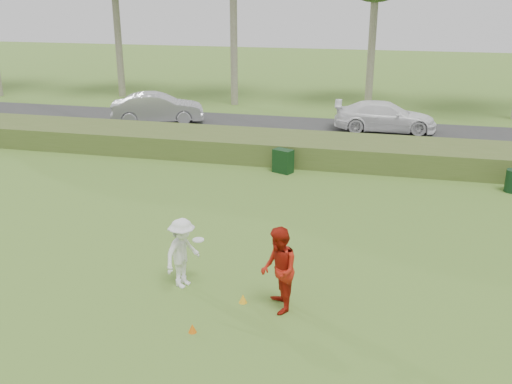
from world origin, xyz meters
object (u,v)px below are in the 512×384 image
(cone_yellow, at_px, (243,299))
(player_white, at_px, (182,253))
(car_right, at_px, (385,117))
(player_red, at_px, (279,270))
(car_mid, at_px, (158,108))
(utility_cabinet, at_px, (283,161))
(cone_orange, at_px, (192,328))

(cone_yellow, bearing_deg, player_white, 164.76)
(player_white, bearing_deg, car_right, 5.52)
(car_right, bearing_deg, player_red, 169.84)
(player_white, height_order, cone_yellow, player_white)
(player_red, height_order, car_mid, player_red)
(player_red, height_order, utility_cabinet, player_red)
(car_mid, bearing_deg, car_right, -105.71)
(player_red, distance_m, utility_cabinet, 10.04)
(utility_cabinet, bearing_deg, car_mid, 163.64)
(player_red, height_order, car_right, player_red)
(cone_orange, height_order, car_mid, car_mid)
(cone_yellow, relative_size, utility_cabinet, 0.23)
(player_red, distance_m, cone_orange, 2.17)
(player_white, height_order, car_right, player_white)
(car_mid, relative_size, car_right, 0.95)
(cone_yellow, xyz_separation_m, car_right, (2.55, 17.49, 0.67))
(player_white, distance_m, player_red, 2.45)
(player_red, bearing_deg, cone_yellow, -118.26)
(car_right, bearing_deg, cone_orange, 165.67)
(cone_orange, bearing_deg, player_red, 40.16)
(utility_cabinet, distance_m, car_mid, 10.51)
(player_white, distance_m, cone_orange, 2.14)
(player_white, relative_size, utility_cabinet, 1.87)
(player_white, distance_m, cone_yellow, 1.78)
(utility_cabinet, height_order, car_right, car_right)
(cone_yellow, bearing_deg, cone_orange, -116.92)
(player_white, bearing_deg, utility_cabinet, 15.73)
(utility_cabinet, relative_size, car_right, 0.18)
(car_mid, distance_m, car_right, 11.61)
(player_red, height_order, cone_yellow, player_red)
(player_red, bearing_deg, cone_orange, -71.63)
(player_red, relative_size, car_right, 0.39)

